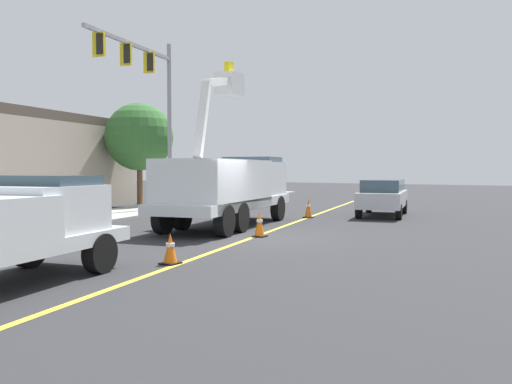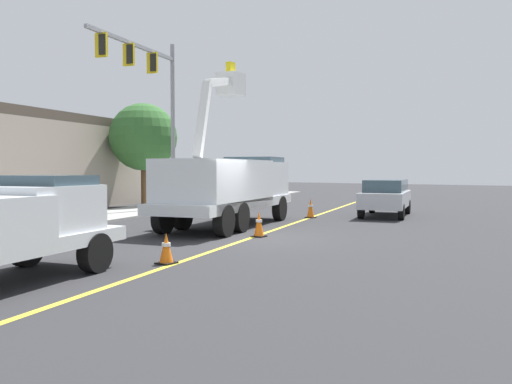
% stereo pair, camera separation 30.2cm
% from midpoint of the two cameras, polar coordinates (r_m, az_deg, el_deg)
% --- Properties ---
extents(ground, '(120.00, 120.00, 0.00)m').
position_cam_midpoint_polar(ground, '(16.50, 0.14, -5.05)').
color(ground, '#2D2D30').
extents(sidewalk_far_side, '(59.53, 15.34, 0.12)m').
position_cam_midpoint_polar(sidewalk_far_side, '(21.27, -22.71, -3.37)').
color(sidewalk_far_side, '#9E9E99').
rests_on(sidewalk_far_side, ground).
extents(lane_centre_stripe, '(49.05, 10.00, 0.01)m').
position_cam_midpoint_polar(lane_centre_stripe, '(16.50, 0.14, -5.03)').
color(lane_centre_stripe, yellow).
rests_on(lane_centre_stripe, ground).
extents(utility_bucket_truck, '(8.53, 4.07, 6.54)m').
position_cam_midpoint_polar(utility_bucket_truck, '(19.67, -2.52, 0.87)').
color(utility_bucket_truck, silver).
rests_on(utility_bucket_truck, ground).
extents(passing_minivan, '(5.08, 2.81, 1.69)m').
position_cam_midpoint_polar(passing_minivan, '(24.65, 14.52, -0.33)').
color(passing_minivan, silver).
rests_on(passing_minivan, ground).
extents(traffic_cone_mid_front, '(0.40, 0.40, 0.72)m').
position_cam_midpoint_polar(traffic_cone_mid_front, '(12.08, -9.20, -6.20)').
color(traffic_cone_mid_front, black).
rests_on(traffic_cone_mid_front, ground).
extents(traffic_cone_mid_rear, '(0.40, 0.40, 0.83)m').
position_cam_midpoint_polar(traffic_cone_mid_rear, '(16.59, 0.85, -3.59)').
color(traffic_cone_mid_rear, black).
rests_on(traffic_cone_mid_rear, ground).
extents(traffic_cone_trailing, '(0.40, 0.40, 0.87)m').
position_cam_midpoint_polar(traffic_cone_trailing, '(23.14, 6.43, -1.81)').
color(traffic_cone_trailing, black).
rests_on(traffic_cone_trailing, ground).
extents(traffic_signal_mast, '(6.79, 1.54, 8.67)m').
position_cam_midpoint_polar(traffic_signal_mast, '(25.94, -11.21, 11.26)').
color(traffic_signal_mast, gray).
rests_on(traffic_signal_mast, ground).
extents(street_tree_right, '(3.88, 3.88, 5.97)m').
position_cam_midpoint_polar(street_tree_right, '(30.49, -12.08, 5.95)').
color(street_tree_right, brown).
rests_on(street_tree_right, ground).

